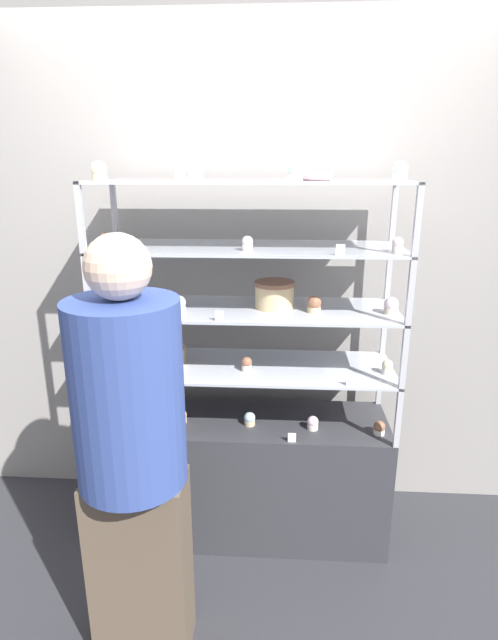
% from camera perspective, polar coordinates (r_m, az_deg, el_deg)
% --- Properties ---
extents(ground_plane, '(20.00, 20.00, 0.00)m').
position_cam_1_polar(ground_plane, '(2.83, 0.00, -22.43)').
color(ground_plane, '#2D2D33').
extents(back_wall, '(8.00, 0.05, 2.60)m').
position_cam_1_polar(back_wall, '(2.60, 0.50, 5.93)').
color(back_wall, gray).
rests_on(back_wall, ground_plane).
extents(display_base, '(1.34, 0.44, 0.63)m').
position_cam_1_polar(display_base, '(2.65, 0.00, -17.20)').
color(display_base, '#333338').
rests_on(display_base, ground_plane).
extents(display_riser_lower, '(1.34, 0.44, 0.28)m').
position_cam_1_polar(display_riser_lower, '(2.37, 0.00, -5.60)').
color(display_riser_lower, '#B7B7BC').
rests_on(display_riser_lower, display_base).
extents(display_riser_middle, '(1.34, 0.44, 0.28)m').
position_cam_1_polar(display_riser_middle, '(2.28, 0.00, 0.94)').
color(display_riser_middle, '#B7B7BC').
rests_on(display_riser_middle, display_riser_lower).
extents(display_riser_upper, '(1.34, 0.44, 0.28)m').
position_cam_1_polar(display_riser_upper, '(2.21, 0.00, 7.95)').
color(display_riser_upper, '#B7B7BC').
rests_on(display_riser_upper, display_riser_middle).
extents(display_riser_top, '(1.34, 0.44, 0.28)m').
position_cam_1_polar(display_riser_top, '(2.19, 0.00, 15.24)').
color(display_riser_top, '#B7B7BC').
rests_on(display_riser_top, display_riser_upper).
extents(layer_cake_centerpiece, '(0.18, 0.18, 0.12)m').
position_cam_1_polar(layer_cake_centerpiece, '(2.27, 2.93, 2.93)').
color(layer_cake_centerpiece, '#DBBC84').
rests_on(layer_cake_centerpiece, display_riser_middle).
extents(sheet_cake_frosted, '(0.18, 0.17, 0.07)m').
position_cam_1_polar(sheet_cake_frosted, '(2.39, -9.71, -4.30)').
color(sheet_cake_frosted, '#DBBC84').
rests_on(sheet_cake_frosted, display_riser_lower).
extents(cupcake_0, '(0.05, 0.05, 0.07)m').
position_cam_1_polar(cupcake_0, '(2.49, -14.36, -10.93)').
color(cupcake_0, beige).
rests_on(cupcake_0, display_base).
extents(cupcake_1, '(0.05, 0.05, 0.07)m').
position_cam_1_polar(cupcake_1, '(2.46, -7.74, -10.87)').
color(cupcake_1, '#CCB28C').
rests_on(cupcake_1, display_base).
extents(cupcake_2, '(0.05, 0.05, 0.07)m').
position_cam_1_polar(cupcake_2, '(2.42, 0.07, -11.25)').
color(cupcake_2, '#CCB28C').
rests_on(cupcake_2, display_base).
extents(cupcake_3, '(0.05, 0.05, 0.07)m').
position_cam_1_polar(cupcake_3, '(2.40, 7.29, -11.61)').
color(cupcake_3, beige).
rests_on(cupcake_3, display_base).
extents(cupcake_4, '(0.05, 0.05, 0.07)m').
position_cam_1_polar(cupcake_4, '(2.42, 14.66, -11.85)').
color(cupcake_4, white).
rests_on(cupcake_4, display_base).
extents(price_tag_0, '(0.04, 0.00, 0.04)m').
position_cam_1_polar(price_tag_0, '(2.29, 4.93, -13.25)').
color(price_tag_0, white).
rests_on(price_tag_0, display_base).
extents(cupcake_5, '(0.05, 0.05, 0.07)m').
position_cam_1_polar(cupcake_5, '(2.36, -15.46, -5.03)').
color(cupcake_5, beige).
rests_on(cupcake_5, display_riser_lower).
extents(cupcake_6, '(0.05, 0.05, 0.07)m').
position_cam_1_polar(cupcake_6, '(2.29, -0.28, -5.06)').
color(cupcake_6, beige).
rests_on(cupcake_6, display_riser_lower).
extents(cupcake_7, '(0.05, 0.05, 0.07)m').
position_cam_1_polar(cupcake_7, '(2.34, 15.53, -5.19)').
color(cupcake_7, white).
rests_on(cupcake_7, display_riser_lower).
extents(price_tag_1, '(0.04, 0.00, 0.04)m').
position_cam_1_polar(price_tag_1, '(2.19, 11.55, -6.87)').
color(price_tag_1, white).
rests_on(price_tag_1, display_riser_lower).
extents(cupcake_8, '(0.06, 0.06, 0.08)m').
position_cam_1_polar(cupcake_8, '(2.29, -15.27, 1.79)').
color(cupcake_8, '#CCB28C').
rests_on(cupcake_8, display_riser_middle).
extents(cupcake_9, '(0.06, 0.06, 0.08)m').
position_cam_1_polar(cupcake_9, '(2.22, -8.03, 1.77)').
color(cupcake_9, white).
rests_on(cupcake_9, display_riser_middle).
extents(cupcake_10, '(0.06, 0.06, 0.08)m').
position_cam_1_polar(cupcake_10, '(2.22, 7.45, 1.77)').
color(cupcake_10, '#CCB28C').
rests_on(cupcake_10, display_riser_middle).
extents(cupcake_11, '(0.06, 0.06, 0.08)m').
position_cam_1_polar(cupcake_11, '(2.26, 15.94, 1.55)').
color(cupcake_11, beige).
rests_on(cupcake_11, display_riser_middle).
extents(price_tag_2, '(0.04, 0.00, 0.04)m').
position_cam_1_polar(price_tag_2, '(2.08, -3.40, 0.47)').
color(price_tag_2, white).
rests_on(price_tag_2, display_riser_middle).
extents(cupcake_12, '(0.05, 0.05, 0.06)m').
position_cam_1_polar(cupcake_12, '(2.29, -16.08, 8.78)').
color(cupcake_12, '#CCB28C').
rests_on(cupcake_12, display_riser_upper).
extents(cupcake_13, '(0.05, 0.05, 0.06)m').
position_cam_1_polar(cupcake_13, '(2.10, -0.28, 8.74)').
color(cupcake_13, white).
rests_on(cupcake_13, display_riser_upper).
extents(cupcake_14, '(0.05, 0.05, 0.06)m').
position_cam_1_polar(cupcake_14, '(2.16, 16.62, 8.25)').
color(cupcake_14, white).
rests_on(cupcake_14, display_riser_upper).
extents(price_tag_3, '(0.04, 0.00, 0.04)m').
position_cam_1_polar(price_tag_3, '(2.02, 10.40, 7.89)').
color(price_tag_3, white).
rests_on(price_tag_3, display_riser_upper).
extents(cupcake_15, '(0.06, 0.06, 0.08)m').
position_cam_1_polar(cupcake_15, '(2.19, -16.78, 15.97)').
color(cupcake_15, '#CCB28C').
rests_on(cupcake_15, display_riser_top).
extents(cupcake_16, '(0.06, 0.06, 0.08)m').
position_cam_1_polar(cupcake_16, '(2.12, -6.08, 16.56)').
color(cupcake_16, beige).
rests_on(cupcake_16, display_riser_top).
extents(cupcake_17, '(0.06, 0.06, 0.08)m').
position_cam_1_polar(cupcake_17, '(2.10, 5.32, 16.57)').
color(cupcake_17, beige).
rests_on(cupcake_17, display_riser_top).
extents(cupcake_18, '(0.06, 0.06, 0.08)m').
position_cam_1_polar(cupcake_18, '(2.19, 16.86, 15.97)').
color(cupcake_18, beige).
rests_on(cupcake_18, display_riser_top).
extents(price_tag_4, '(0.04, 0.00, 0.04)m').
position_cam_1_polar(price_tag_4, '(2.02, -7.89, 16.04)').
color(price_tag_4, white).
rests_on(price_tag_4, display_riser_top).
extents(donut_glazed, '(0.14, 0.14, 0.04)m').
position_cam_1_polar(donut_glazed, '(2.20, 7.71, 16.03)').
color(donut_glazed, '#EFB2BC').
rests_on(donut_glazed, display_riser_top).
extents(customer_figure, '(0.38, 0.38, 1.62)m').
position_cam_1_polar(customer_figure, '(1.84, -13.20, -14.28)').
color(customer_figure, brown).
rests_on(customer_figure, ground_plane).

